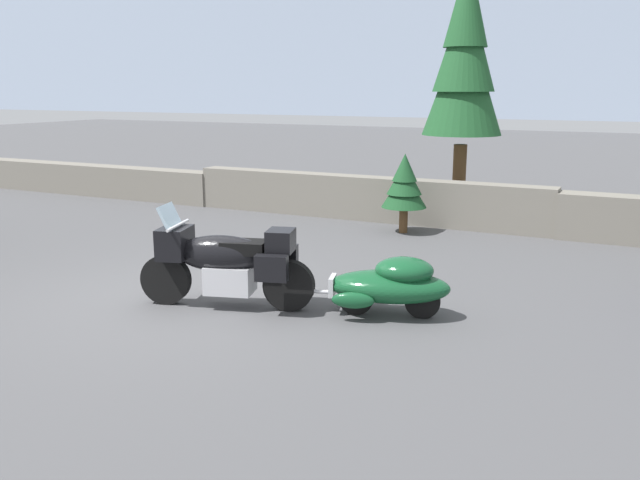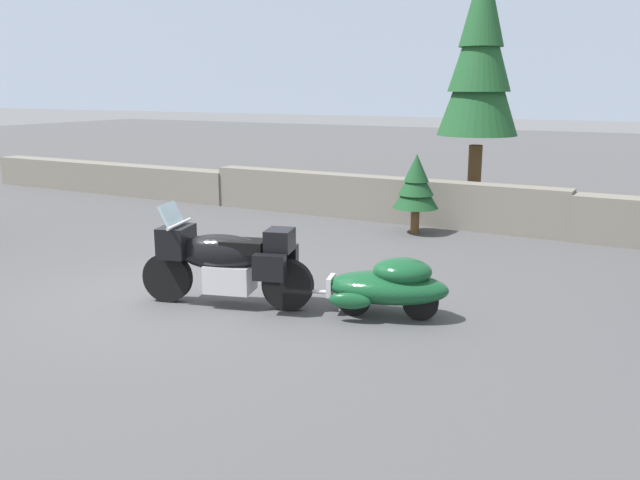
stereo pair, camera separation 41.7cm
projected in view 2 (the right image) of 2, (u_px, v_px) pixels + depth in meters
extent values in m
plane|color=#4C4C4F|center=(185.00, 298.00, 9.11)|extent=(80.00, 80.00, 0.00)
cube|color=slate|center=(107.00, 178.00, 18.19)|extent=(8.00, 0.60, 0.79)
cube|color=slate|center=(376.00, 198.00, 14.40)|extent=(8.00, 0.50, 0.93)
cylinder|color=black|center=(168.00, 277.00, 8.88)|extent=(0.67, 0.32, 0.66)
cylinder|color=black|center=(288.00, 285.00, 8.53)|extent=(0.67, 0.32, 0.66)
cube|color=silver|center=(230.00, 278.00, 8.69)|extent=(0.70, 0.59, 0.36)
ellipsoid|color=black|center=(222.00, 252.00, 8.63)|extent=(1.28, 0.76, 0.48)
cube|color=black|center=(176.00, 241.00, 8.74)|extent=(0.49, 0.60, 0.40)
cube|color=#9EB7C6|center=(172.00, 216.00, 8.68)|extent=(0.30, 0.48, 0.34)
cube|color=black|center=(244.00, 246.00, 8.55)|extent=(0.64, 0.50, 0.16)
cube|color=black|center=(280.00, 240.00, 8.43)|extent=(0.42, 0.47, 0.28)
cube|color=black|center=(269.00, 268.00, 8.21)|extent=(0.43, 0.27, 0.32)
cube|color=black|center=(283.00, 256.00, 8.78)|extent=(0.43, 0.27, 0.32)
cylinder|color=silver|center=(179.00, 224.00, 8.68)|extent=(0.23, 0.68, 0.04)
cylinder|color=silver|center=(170.00, 259.00, 8.82)|extent=(0.26, 0.14, 0.54)
cylinder|color=black|center=(354.00, 298.00, 8.37)|extent=(0.45, 0.22, 0.44)
cylinder|color=black|center=(421.00, 302.00, 8.20)|extent=(0.45, 0.22, 0.44)
ellipsoid|color=#144C28|center=(387.00, 288.00, 8.25)|extent=(1.63, 1.07, 0.40)
ellipsoid|color=#144C28|center=(402.00, 271.00, 8.16)|extent=(0.85, 0.74, 0.32)
cube|color=silver|center=(331.00, 286.00, 8.41)|extent=(0.15, 0.32, 0.24)
ellipsoid|color=#144C28|center=(350.00, 301.00, 8.06)|extent=(0.54, 0.28, 0.20)
ellipsoid|color=#144C28|center=(358.00, 286.00, 8.67)|extent=(0.54, 0.28, 0.20)
cylinder|color=silver|center=(301.00, 290.00, 8.51)|extent=(0.69, 0.24, 0.05)
cylinder|color=brown|center=(474.00, 182.00, 14.55)|extent=(0.29, 0.29, 1.59)
cone|color=#1E5128|center=(480.00, 75.00, 14.05)|extent=(1.69, 1.69, 2.50)
cone|color=#1E5128|center=(481.00, 38.00, 13.88)|extent=(1.31, 1.31, 2.19)
cylinder|color=brown|center=(415.00, 222.00, 13.08)|extent=(0.17, 0.17, 0.45)
cone|color=#194723|center=(416.00, 190.00, 12.94)|extent=(0.88, 0.88, 0.71)
cone|color=#194723|center=(416.00, 179.00, 12.89)|extent=(0.68, 0.68, 0.62)
cone|color=#194723|center=(417.00, 168.00, 12.85)|extent=(0.48, 0.48, 0.53)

